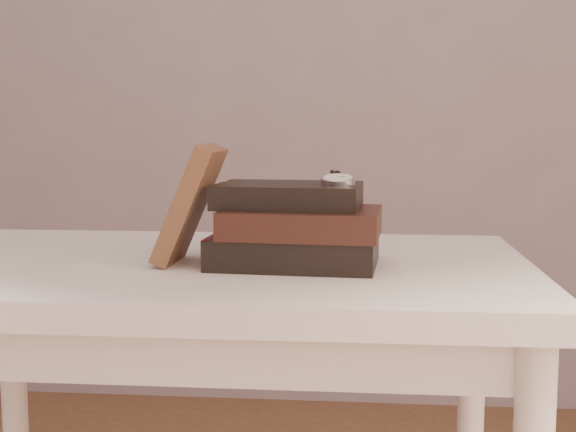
{
  "coord_description": "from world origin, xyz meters",
  "views": [
    {
      "loc": [
        0.23,
        -0.83,
        0.97
      ],
      "look_at": [
        0.13,
        0.32,
        0.82
      ],
      "focal_mm": 48.0,
      "sensor_mm": 36.0,
      "label": 1
    }
  ],
  "objects": [
    {
      "name": "book_stack",
      "position": [
        0.14,
        0.32,
        0.81
      ],
      "size": [
        0.26,
        0.19,
        0.12
      ],
      "color": "black",
      "rests_on": "table"
    },
    {
      "name": "back_wall",
      "position": [
        0.0,
        1.75,
        1.35
      ],
      "size": [
        3.5,
        0.02,
        2.7
      ],
      "primitive_type": "cube",
      "color": "gray",
      "rests_on": "ground"
    },
    {
      "name": "eyeglasses",
      "position": [
        0.06,
        0.41,
        0.82
      ],
      "size": [
        0.11,
        0.13,
        0.05
      ],
      "color": "silver",
      "rests_on": "book_stack"
    },
    {
      "name": "table",
      "position": [
        0.0,
        0.35,
        0.66
      ],
      "size": [
        1.0,
        0.6,
        0.75
      ],
      "color": "silver",
      "rests_on": "ground"
    },
    {
      "name": "pocket_watch",
      "position": [
        0.2,
        0.31,
        0.88
      ],
      "size": [
        0.06,
        0.15,
        0.02
      ],
      "color": "silver",
      "rests_on": "book_stack"
    },
    {
      "name": "journal",
      "position": [
        -0.02,
        0.32,
        0.84
      ],
      "size": [
        0.1,
        0.12,
        0.18
      ],
      "primitive_type": "cube",
      "rotation": [
        0.0,
        0.4,
        -0.04
      ],
      "color": "#462A1B",
      "rests_on": "table"
    }
  ]
}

